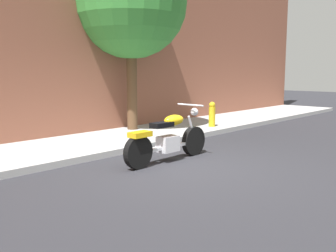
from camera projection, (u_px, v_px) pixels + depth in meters
name	position (u px, v px, depth m)	size (l,w,h in m)	color
ground_plane	(181.00, 167.00, 7.33)	(60.00, 60.00, 0.00)	#28282D
sidewalk	(91.00, 144.00, 9.27)	(25.77, 2.47, 0.14)	#A9A9A9
motorcycle	(168.00, 140.00, 7.72)	(2.28, 0.70, 1.13)	black
street_tree	(131.00, 2.00, 10.70)	(3.19, 3.19, 5.36)	brown
fire_hydrant	(212.00, 116.00, 11.71)	(0.20, 0.20, 0.91)	gold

